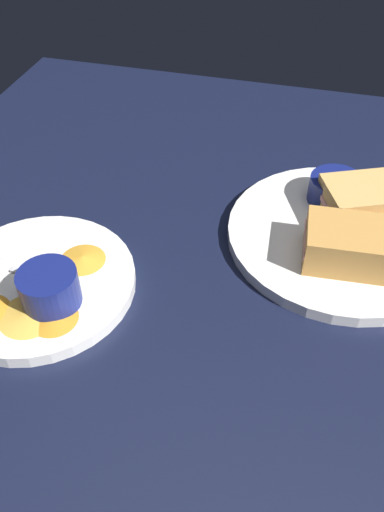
% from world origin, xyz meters
% --- Properties ---
extents(ground_plane, '(1.10, 1.10, 0.03)m').
position_xyz_m(ground_plane, '(0.00, 0.00, -0.01)').
color(ground_plane, black).
extents(plate_sandwich_main, '(0.29, 0.29, 0.02)m').
position_xyz_m(plate_sandwich_main, '(-0.09, -0.12, 0.01)').
color(plate_sandwich_main, white).
rests_on(plate_sandwich_main, ground_plane).
extents(sandwich_half_near, '(0.14, 0.08, 0.05)m').
position_xyz_m(sandwich_half_near, '(-0.11, -0.07, 0.04)').
color(sandwich_half_near, '#C68C42').
rests_on(sandwich_half_near, plate_sandwich_main).
extents(sandwich_half_far, '(0.15, 0.12, 0.05)m').
position_xyz_m(sandwich_half_far, '(-0.13, -0.16, 0.04)').
color(sandwich_half_far, tan).
rests_on(sandwich_half_far, plate_sandwich_main).
extents(ramekin_dark_sauce, '(0.07, 0.07, 0.04)m').
position_xyz_m(ramekin_dark_sauce, '(-0.08, -0.18, 0.04)').
color(ramekin_dark_sauce, navy).
rests_on(ramekin_dark_sauce, plate_sandwich_main).
extents(spoon_by_dark_ramekin, '(0.02, 0.10, 0.01)m').
position_xyz_m(spoon_by_dark_ramekin, '(-0.08, -0.13, 0.02)').
color(spoon_by_dark_ramekin, silver).
rests_on(spoon_by_dark_ramekin, plate_sandwich_main).
extents(plate_chips_companion, '(0.23, 0.23, 0.02)m').
position_xyz_m(plate_chips_companion, '(0.25, 0.06, 0.01)').
color(plate_chips_companion, white).
rests_on(plate_chips_companion, ground_plane).
extents(ramekin_light_gravy, '(0.07, 0.07, 0.04)m').
position_xyz_m(ramekin_light_gravy, '(0.22, 0.09, 0.04)').
color(ramekin_light_gravy, navy).
rests_on(ramekin_light_gravy, plate_chips_companion).
extents(spoon_by_gravy_ramekin, '(0.10, 0.03, 0.01)m').
position_xyz_m(spoon_by_gravy_ramekin, '(0.30, 0.06, 0.02)').
color(spoon_by_gravy_ramekin, silver).
rests_on(spoon_by_gravy_ramekin, plate_chips_companion).
extents(plantain_chip_scatter, '(0.15, 0.18, 0.01)m').
position_xyz_m(plantain_chip_scatter, '(0.23, 0.09, 0.02)').
color(plantain_chip_scatter, orange).
rests_on(plantain_chip_scatter, plate_chips_companion).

